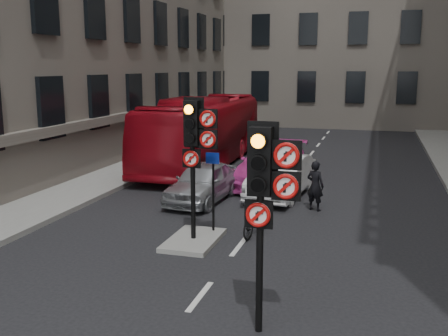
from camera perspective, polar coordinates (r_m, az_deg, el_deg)
The scene contains 11 objects.
pavement_left at distance 22.13m, azimuth -11.93°, elevation -0.58°, with size 3.00×50.00×0.16m, color gray.
centre_island at distance 13.56m, azimuth -3.33°, elevation -7.84°, with size 1.20×2.00×0.12m, color gray.
signal_near at distance 8.45m, azimuth 4.57°, elevation -1.72°, with size 0.91×0.40×3.58m.
signal_far at distance 12.92m, azimuth -3.12°, elevation 3.27°, with size 0.91×0.40×3.58m.
car_silver at distance 17.45m, azimuth -2.30°, elevation -1.52°, with size 1.54×3.83×1.31m, color #A5A9AD.
car_white at distance 18.21m, azimuth 6.29°, elevation -0.90°, with size 1.48×4.25×1.40m, color silver.
car_pink at distance 20.05m, azimuth 5.10°, elevation 0.33°, with size 2.06×5.07×1.47m, color #EB45B0.
bus_red at distance 23.71m, azimuth -2.24°, elevation 4.01°, with size 2.60×11.12×3.10m, color maroon.
motorcycle at distance 13.98m, azimuth 3.48°, elevation -5.45°, with size 0.45×1.61×0.96m, color black.
motorcyclist at distance 16.53m, azimuth 9.90°, elevation -1.92°, with size 0.57×0.38×1.57m, color black.
info_sign at distance 13.75m, azimuth -1.20°, elevation -1.38°, with size 0.36×0.11×2.12m.
Camera 1 is at (3.14, -7.08, 4.44)m, focal length 42.00 mm.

